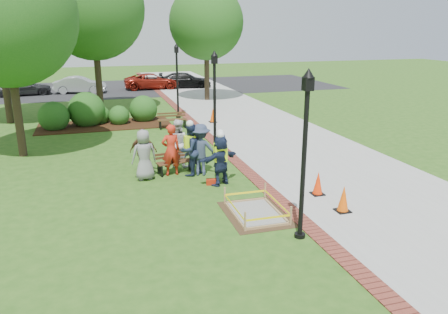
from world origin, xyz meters
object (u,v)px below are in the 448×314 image
object	(u,v)px
hivis_worker_b	(220,155)
hivis_worker_c	(190,148)
cone_front	(343,199)
lamp_near	(305,143)
wet_concrete_pad	(256,207)
bench_near	(176,167)
hivis_worker_a	(220,158)

from	to	relation	value
hivis_worker_b	hivis_worker_c	world-z (taller)	hivis_worker_c
cone_front	lamp_near	size ratio (longest dim) A/B	0.19
wet_concrete_pad	hivis_worker_b	distance (m)	3.16
wet_concrete_pad	bench_near	xyz separation A→B (m)	(-1.50, 4.29, 0.01)
hivis_worker_a	wet_concrete_pad	bearing A→B (deg)	-84.17
bench_near	hivis_worker_c	xyz separation A→B (m)	(0.48, -0.37, 0.75)
hivis_worker_a	hivis_worker_b	xyz separation A→B (m)	(0.12, 0.43, -0.02)
wet_concrete_pad	lamp_near	bearing A→B (deg)	-71.07
hivis_worker_a	hivis_worker_c	distance (m)	1.47
wet_concrete_pad	hivis_worker_a	xyz separation A→B (m)	(-0.27, 2.65, 0.69)
hivis_worker_c	cone_front	bearing A→B (deg)	-52.29
bench_near	hivis_worker_b	world-z (taller)	hivis_worker_b
lamp_near	hivis_worker_a	size ratio (longest dim) A/B	2.29
wet_concrete_pad	hivis_worker_b	world-z (taller)	hivis_worker_b
lamp_near	wet_concrete_pad	bearing A→B (deg)	108.93
bench_near	hivis_worker_b	distance (m)	1.93
lamp_near	hivis_worker_a	world-z (taller)	lamp_near
wet_concrete_pad	hivis_worker_b	size ratio (longest dim) A/B	1.27
lamp_near	cone_front	bearing A→B (deg)	29.51
bench_near	hivis_worker_a	bearing A→B (deg)	-53.27
hivis_worker_a	hivis_worker_c	xyz separation A→B (m)	(-0.74, 1.27, 0.07)
bench_near	cone_front	world-z (taller)	cone_front
lamp_near	hivis_worker_a	bearing A→B (deg)	101.03
cone_front	hivis_worker_b	world-z (taller)	hivis_worker_b
wet_concrete_pad	hivis_worker_c	world-z (taller)	hivis_worker_c
bench_near	hivis_worker_b	xyz separation A→B (m)	(1.34, -1.21, 0.66)
wet_concrete_pad	hivis_worker_c	bearing A→B (deg)	104.50
hivis_worker_a	bench_near	bearing A→B (deg)	126.73
bench_near	hivis_worker_b	bearing A→B (deg)	-42.03
cone_front	hivis_worker_c	distance (m)	5.73
bench_near	lamp_near	xyz separation A→B (m)	(2.06, -5.95, 2.24)
lamp_near	hivis_worker_c	world-z (taller)	lamp_near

